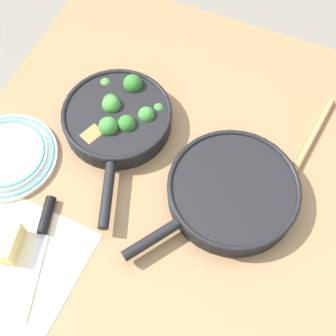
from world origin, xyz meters
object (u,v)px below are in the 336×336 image
Objects in this scene: skillet_eggs at (232,191)px; cheese_block at (4,241)px; skillet_broccoli at (118,117)px; wooden_spoon at (296,169)px; grater_knife at (41,238)px; dinner_plate_stack at (7,155)px.

skillet_eggs is 4.28× the size of cheese_block.
wooden_spoon is (-0.04, 0.44, -0.02)m from skillet_broccoli.
cheese_block reaches higher than skillet_eggs.
grater_knife is at bearing -42.69° from wooden_spoon.
skillet_broccoli is at bearing 160.15° from grater_knife.
cheese_block is (0.30, -0.40, 0.00)m from skillet_eggs.
skillet_eggs is at bearing 126.57° from cheese_block.
skillet_eggs is at bearing 111.17° from grater_knife.
cheese_block is (0.42, -0.52, 0.02)m from wooden_spoon.
skillet_eggs is (0.08, 0.32, -0.00)m from skillet_broccoli.
dinner_plate_stack is (-0.19, -0.12, -0.01)m from cheese_block.
skillet_eggs is 0.43m from grater_knife.
dinner_plate_stack is (-0.15, -0.18, 0.00)m from grater_knife.
wooden_spoon is 0.60m from grater_knife.
skillet_broccoli is 4.49× the size of cheese_block.
cheese_block is at bearing -19.69° from skillet_eggs.
grater_knife is (0.26, -0.34, -0.02)m from skillet_eggs.
cheese_block reaches higher than wooden_spoon.
skillet_eggs is 0.17m from wooden_spoon.
grater_knife is 2.94× the size of cheese_block.
grater_knife is 0.08m from cheese_block.
wooden_spoon is at bearing 128.82° from cheese_block.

